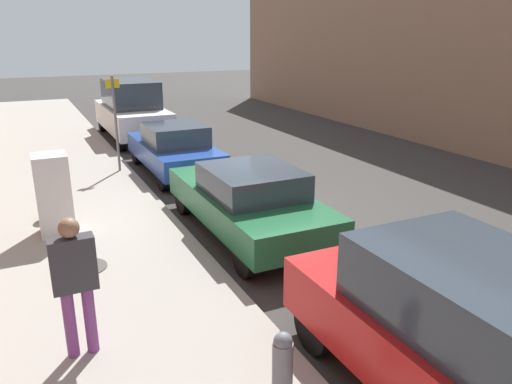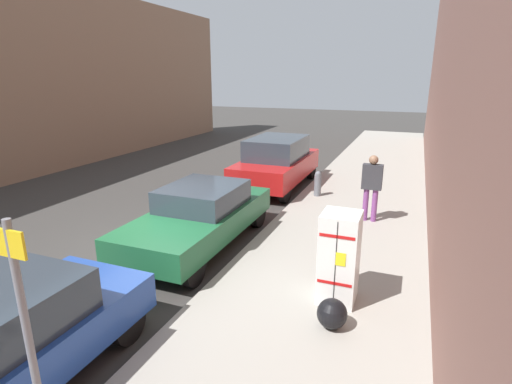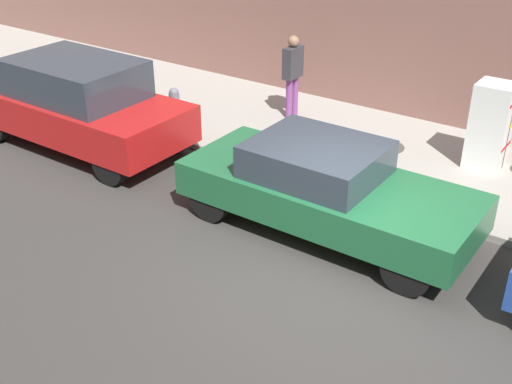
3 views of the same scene
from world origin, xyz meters
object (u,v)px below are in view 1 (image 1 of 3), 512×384
pedestrian_walking_far (75,277)px  parked_suv_red (477,341)px  trash_bag (50,209)px  parked_van_white (132,110)px  street_sign_post (115,119)px  discarded_refrigerator (53,195)px  fire_hydrant (282,366)px  parked_sedan_green (248,199)px  parked_hatchback_blue (174,149)px

pedestrian_walking_far → parked_suv_red: bearing=-63.1°
trash_bag → parked_van_white: parked_van_white is taller
street_sign_post → parked_van_white: bearing=73.4°
street_sign_post → parked_suv_red: (1.45, -10.96, -0.67)m
parked_van_white → discarded_refrigerator: bearing=-110.9°
pedestrian_walking_far → parked_van_white: parked_van_white is taller
street_sign_post → fire_hydrant: (-0.24, -10.03, -1.04)m
parked_sedan_green → parked_hatchback_blue: bearing=90.0°
discarded_refrigerator → fire_hydrant: discarded_refrigerator is taller
street_sign_post → pedestrian_walking_far: bearing=-103.8°
pedestrian_walking_far → parked_sedan_green: pedestrian_walking_far is taller
parked_sedan_green → fire_hydrant: bearing=-110.5°
parked_suv_red → parked_van_white: 15.82m
pedestrian_walking_far → parked_suv_red: 4.39m
street_sign_post → trash_bag: (-2.05, -3.30, -1.22)m
fire_hydrant → trash_bag: 6.98m
pedestrian_walking_far → parked_suv_red: size_ratio=0.39×
street_sign_post → parked_sedan_green: 5.76m
street_sign_post → parked_hatchback_blue: size_ratio=0.63×
trash_bag → parked_hatchback_blue: 4.47m
street_sign_post → parked_suv_red: bearing=-82.5°
discarded_refrigerator → parked_van_white: size_ratio=0.31×
street_sign_post → fire_hydrant: bearing=-91.4°
discarded_refrigerator → parked_van_white: bearing=69.1°
trash_bag → parked_suv_red: 8.45m
parked_suv_red → parked_hatchback_blue: bearing=90.0°
parked_sedan_green → parked_van_white: parked_van_white is taller
discarded_refrigerator → fire_hydrant: bearing=-73.6°
discarded_refrigerator → parked_sedan_green: 3.70m
fire_hydrant → parked_hatchback_blue: 9.64m
parked_suv_red → trash_bag: bearing=114.5°
fire_hydrant → street_sign_post: bearing=88.6°
parked_suv_red → parked_van_white: size_ratio=0.90×
parked_hatchback_blue → fire_hydrant: bearing=-100.1°
parked_van_white → parked_hatchback_blue: bearing=-90.0°
trash_bag → pedestrian_walking_far: size_ratio=0.26×
street_sign_post → parked_hatchback_blue: 1.77m
trash_bag → parked_van_white: bearing=66.8°
street_sign_post → parked_hatchback_blue: (1.45, -0.55, -0.86)m
discarded_refrigerator → parked_hatchback_blue: (3.42, 3.57, -0.18)m
street_sign_post → parked_van_white: street_sign_post is taller
fire_hydrant → parked_hatchback_blue: size_ratio=0.19×
discarded_refrigerator → parked_van_white: (3.42, 8.98, 0.17)m
parked_suv_red → fire_hydrant: bearing=151.2°
parked_suv_red → pedestrian_walking_far: bearing=142.6°
discarded_refrigerator → parked_hatchback_blue: discarded_refrigerator is taller
discarded_refrigerator → trash_bag: bearing=95.4°
fire_hydrant → trash_bag: fire_hydrant is taller
fire_hydrant → trash_bag: size_ratio=1.73×
parked_hatchback_blue → parked_van_white: size_ratio=0.82×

